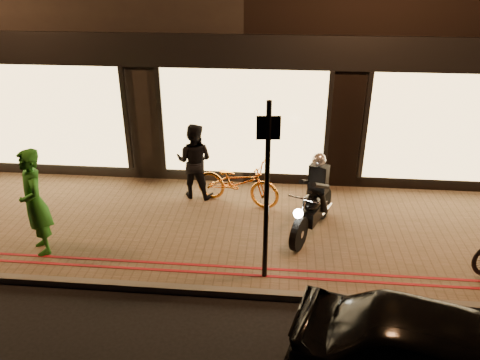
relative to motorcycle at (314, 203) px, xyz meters
name	(u,v)px	position (x,y,z in m)	size (l,w,h in m)	color
ground	(221,297)	(-1.51, -1.95, -0.73)	(90.00, 90.00, 0.00)	black
sidewalk	(234,229)	(-1.51, 0.05, -0.67)	(50.00, 4.00, 0.12)	brown
kerb_stone	(221,292)	(-1.51, -1.90, -0.67)	(50.00, 0.14, 0.12)	#59544C
red_kerb_lines	(225,270)	(-1.51, -1.40, -0.61)	(50.00, 0.26, 0.01)	maroon
motorcycle	(314,203)	(0.00, 0.00, 0.00)	(0.93, 1.83, 1.59)	black
sign_post	(267,186)	(-0.84, -1.49, 1.06)	(0.35, 0.09, 3.00)	black
bicycle_gold	(237,182)	(-1.54, 1.02, -0.13)	(0.65, 1.86, 0.98)	orange
person_green	(35,203)	(-4.86, -1.10, 0.36)	(0.71, 0.47, 1.94)	#1F681B
person_dark	(194,161)	(-2.50, 1.27, 0.22)	(0.81, 0.63, 1.67)	black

